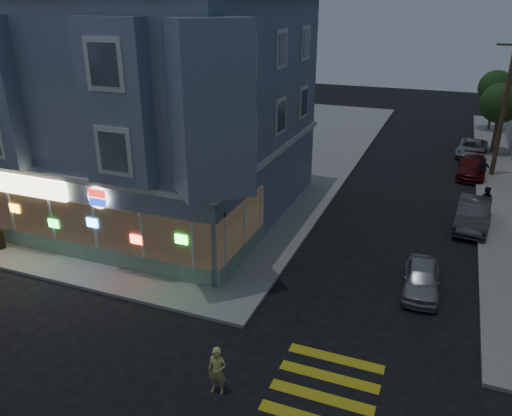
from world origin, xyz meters
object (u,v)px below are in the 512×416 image
Objects in this scene: traffic_signal at (215,199)px; parked_car_b at (473,214)px; street_tree_near at (500,103)px; street_tree_far at (496,87)px; running_child at (217,371)px; pedestrian_a at (485,200)px; parked_car_d at (472,148)px; pedestrian_b at (483,170)px; parked_car_c at (472,167)px; parked_car_a at (421,279)px; utility_pole at (504,106)px.

parked_car_b is at bearing 47.10° from traffic_signal.
street_tree_near is 1.00× the size of street_tree_far.
traffic_signal is (-10.11, -9.74, 2.95)m from parked_car_b.
street_tree_near is 32.52m from running_child.
pedestrian_a is 0.36× the size of parked_car_d.
street_tree_far is at bearing -98.69° from pedestrian_b.
parked_car_c is (-1.50, -14.43, -3.30)m from street_tree_far.
parked_car_d is at bearing 81.93° from parked_car_a.
parked_car_d is 0.83× the size of traffic_signal.
parked_car_d is at bearing -73.75° from pedestrian_a.
parked_car_d is (1.97, 21.76, 0.01)m from parked_car_a.
pedestrian_b is (-0.90, -7.74, -3.00)m from street_tree_near.
utility_pole is at bearing -68.52° from parked_car_d.
utility_pole reaches higher than parked_car_b.
street_tree_near is 23.49m from parked_car_a.
traffic_signal is (-11.61, -25.13, -0.24)m from street_tree_near.
running_child is 0.45× the size of parked_car_a.
parked_car_a is (-2.57, -9.41, -0.34)m from pedestrian_a.
street_tree_near is 1.21× the size of parked_car_c.
running_child is 0.36× the size of parked_car_d.
street_tree_near is 1.01× the size of traffic_signal.
parked_car_d is at bearing 70.23° from traffic_signal.
street_tree_far is 1.51× the size of parked_car_a.
street_tree_far is 14.88m from parked_car_c.
street_tree_near is 1.18× the size of parked_car_b.
street_tree_near is 1.51× the size of parked_car_a.
parked_car_b is at bearing -86.25° from parked_car_c.
traffic_signal is at bearing -106.69° from parked_car_d.
street_tree_near is 1.21× the size of parked_car_d.
pedestrian_b is 0.30× the size of traffic_signal.
running_child reaches higher than parked_car_b.
pedestrian_a is 5.84m from pedestrian_b.
pedestrian_b is at bearing -78.50° from parked_car_d.
pedestrian_b is (0.00, 5.84, -0.01)m from pedestrian_a.
parked_car_a is (-2.57, -15.25, -0.33)m from pedestrian_b.
traffic_signal is at bearing -114.79° from street_tree_near.
street_tree_far is 21.80m from pedestrian_a.
parked_car_c is (-1.30, -0.43, -4.16)m from utility_pole.
parked_car_d is (-0.60, 12.35, -0.33)m from pedestrian_a.
traffic_signal reaches higher than running_child.
utility_pole is at bearing -90.82° from street_tree_far.
parked_car_c is at bearing -70.77° from pedestrian_b.
pedestrian_b reaches higher than parked_car_d.
parked_car_c is at bearing -95.93° from street_tree_far.
parked_car_a is 21.85m from parked_car_d.
parked_car_c is at bearing -161.70° from utility_pole.
street_tree_far is 35.11m from traffic_signal.
parked_car_c is 5.20m from parked_car_d.
parked_car_b is (-1.50, -23.39, -3.19)m from street_tree_far.
pedestrian_a reaches higher than parked_car_a.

